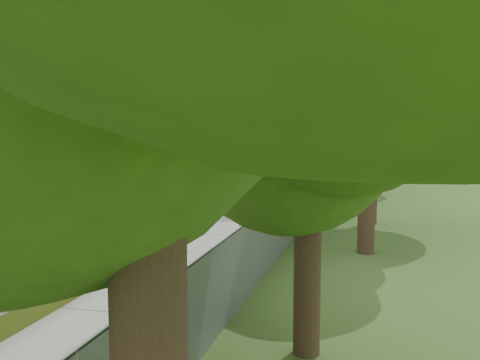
% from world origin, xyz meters
% --- Properties ---
extents(ground, '(140.00, 140.00, 0.00)m').
position_xyz_m(ground, '(0.00, 0.00, 0.00)').
color(ground, '#33511E').
rests_on(ground, ground).
extents(road, '(11.20, 66.00, 0.04)m').
position_xyz_m(road, '(-5.40, 15.00, 0.02)').
color(road, black).
rests_on(road, ground).
extents(sidewalk, '(4.20, 66.00, 0.05)m').
position_xyz_m(sidewalk, '(2.55, 15.00, 0.03)').
color(sidewalk, gray).
rests_on(sidewalk, ground).
extents(jersey_barrier, '(0.42, 66.00, 0.60)m').
position_xyz_m(jersey_barrier, '(0.25, 15.00, 0.30)').
color(jersey_barrier, '#BEF11D').
rests_on(jersey_barrier, ground).
extents(rock_embankment, '(5.00, 66.00, 4.00)m').
position_xyz_m(rock_embankment, '(-13.50, 15.00, 2.00)').
color(rock_embankment, '#595147').
rests_on(rock_embankment, ground).
extents(chainlink_fence, '(0.04, 66.00, 2.00)m').
position_xyz_m(chainlink_fence, '(4.65, 15.00, 1.00)').
color(chainlink_fence, slate).
rests_on(chainlink_fence, ground).
extents(trees_embankment, '(6.40, 66.00, 13.00)m').
position_xyz_m(trees_embankment, '(-13.00, 15.00, 10.50)').
color(trees_embankment, '#347928').
rests_on(trees_embankment, rock_embankment).
extents(trees_fenceside, '(7.00, 66.00, 14.00)m').
position_xyz_m(trees_fenceside, '(7.00, 15.00, 7.00)').
color(trees_fenceside, '#4A7B1F').
rests_on(trees_fenceside, ground).
extents(streetlight, '(2.52, 0.22, 8.00)m').
position_xyz_m(streetlight, '(-10.46, 14.00, 4.64)').
color(streetlight, gray).
rests_on(streetlight, ground).
extents(signpost, '(0.62, 0.09, 3.10)m').
position_xyz_m(signpost, '(1.05, -3.02, 1.96)').
color(signpost, gray).
rests_on(signpost, sidewalk).
extents(construction_barrel, '(0.57, 0.57, 0.93)m').
position_xyz_m(construction_barrel, '(3.76, 16.00, 0.52)').
color(construction_barrel, orange).
rests_on(construction_barrel, sidewalk).
extents(concrete_block, '(1.31, 1.04, 0.81)m').
position_xyz_m(concrete_block, '(3.44, -0.64, 0.45)').
color(concrete_block, gray).
rests_on(concrete_block, sidewalk).
extents(car_2, '(2.73, 5.49, 1.49)m').
position_xyz_m(car_2, '(-10.60, 10.54, 0.79)').
color(car_2, maroon).
rests_on(car_2, road).
extents(car_3, '(2.50, 5.54, 1.57)m').
position_xyz_m(car_3, '(-9.00, 9.07, 0.83)').
color(car_3, black).
rests_on(car_3, road).
extents(car_4, '(1.79, 4.22, 1.42)m').
position_xyz_m(car_4, '(-9.35, 14.28, 0.75)').
color(car_4, gray).
rests_on(car_4, road).
extents(car_5, '(1.50, 4.15, 1.36)m').
position_xyz_m(car_5, '(-9.07, 18.57, 0.72)').
color(car_5, '#B9BBC2').
rests_on(car_5, road).
extents(car_6, '(2.79, 5.47, 1.48)m').
position_xyz_m(car_6, '(-9.00, 23.81, 0.78)').
color(car_6, black).
rests_on(car_6, road).
extents(car_7, '(2.28, 5.21, 1.49)m').
position_xyz_m(car_7, '(-10.60, 27.48, 0.79)').
color(car_7, maroon).
rests_on(car_7, road).
extents(car_8, '(2.05, 4.93, 1.67)m').
position_xyz_m(car_8, '(-10.60, 39.98, 0.87)').
color(car_8, white).
rests_on(car_8, road).
extents(painter_0, '(0.76, 0.95, 1.68)m').
position_xyz_m(painter_0, '(1.45, 4.10, 0.89)').
color(painter_0, yellow).
rests_on(painter_0, sidewalk).
extents(painter_1, '(0.49, 0.70, 1.84)m').
position_xyz_m(painter_1, '(1.45, 4.85, 0.97)').
color(painter_1, white).
rests_on(painter_1, sidewalk).
extents(painter_2, '(0.68, 0.86, 1.75)m').
position_xyz_m(painter_2, '(1.45, 8.94, 0.92)').
color(painter_2, black).
rests_on(painter_2, sidewalk).
extents(painter_3, '(1.01, 1.25, 1.69)m').
position_xyz_m(painter_3, '(1.45, 5.08, 0.90)').
color(painter_3, '#A0573B').
rests_on(painter_3, sidewalk).
extents(person_far, '(1.20, 0.81, 1.89)m').
position_xyz_m(person_far, '(2.80, 19.96, 1.00)').
color(person_far, black).
rests_on(person_far, sidewalk).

